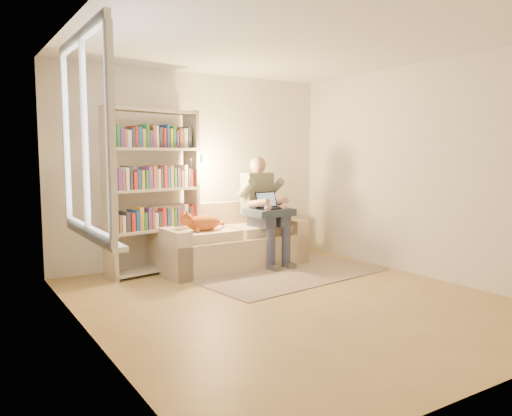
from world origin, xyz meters
TOP-DOWN VIEW (x-y plane):
  - floor at (0.00, 0.00)m, footprint 4.50×4.50m
  - ceiling at (0.00, 0.00)m, footprint 4.00×4.50m
  - wall_left at (-2.00, 0.00)m, footprint 0.02×4.50m
  - wall_right at (2.00, 0.00)m, footprint 0.02×4.50m
  - wall_back at (0.00, 2.25)m, footprint 4.00×0.02m
  - wall_front at (0.00, -2.25)m, footprint 4.00×0.02m
  - window at (-1.95, 0.20)m, footprint 0.12×1.52m
  - sofa at (0.24, 1.74)m, footprint 2.01×0.96m
  - person at (0.70, 1.61)m, footprint 0.43×0.68m
  - cat at (-0.23, 1.60)m, footprint 0.69×0.26m
  - blanket at (0.72, 1.46)m, footprint 0.58×0.48m
  - laptop at (0.72, 1.47)m, footprint 0.33×0.29m
  - bookshelf at (-0.75, 1.90)m, footprint 1.41×0.53m
  - rug at (0.64, 0.97)m, footprint 2.53×1.69m

SIDE VIEW (x-z plane):
  - floor at x=0.00m, z-range 0.00..0.00m
  - rug at x=0.64m, z-range 0.00..0.01m
  - sofa at x=0.24m, z-range -0.11..0.73m
  - cat at x=-0.23m, z-range 0.52..0.77m
  - blanket at x=0.72m, z-range 0.68..0.77m
  - person at x=0.70m, z-range 0.09..1.55m
  - laptop at x=0.72m, z-range 0.70..0.97m
  - bookshelf at x=-0.75m, z-range 0.11..2.17m
  - wall_left at x=-2.00m, z-range 0.00..2.60m
  - wall_right at x=2.00m, z-range 0.00..2.60m
  - wall_back at x=0.00m, z-range 0.00..2.60m
  - wall_front at x=0.00m, z-range 0.00..2.60m
  - window at x=-1.95m, z-range 0.53..2.22m
  - ceiling at x=0.00m, z-range 2.59..2.61m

